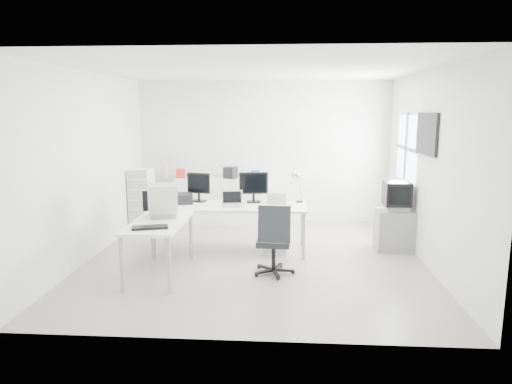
# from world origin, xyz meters

# --- Properties ---
(floor) EXTENTS (5.00, 5.00, 0.01)m
(floor) POSITION_xyz_m (0.00, 0.00, 0.00)
(floor) COLOR beige
(floor) RESTS_ON ground
(ceiling) EXTENTS (5.00, 5.00, 0.01)m
(ceiling) POSITION_xyz_m (0.00, 0.00, 2.80)
(ceiling) COLOR white
(ceiling) RESTS_ON back_wall
(back_wall) EXTENTS (5.00, 0.02, 2.80)m
(back_wall) POSITION_xyz_m (0.00, 2.50, 1.40)
(back_wall) COLOR silver
(back_wall) RESTS_ON floor
(left_wall) EXTENTS (0.02, 5.00, 2.80)m
(left_wall) POSITION_xyz_m (-2.50, 0.00, 1.40)
(left_wall) COLOR silver
(left_wall) RESTS_ON floor
(right_wall) EXTENTS (0.02, 5.00, 2.80)m
(right_wall) POSITION_xyz_m (2.50, 0.00, 1.40)
(right_wall) COLOR silver
(right_wall) RESTS_ON floor
(window) EXTENTS (0.02, 1.20, 1.10)m
(window) POSITION_xyz_m (2.48, 1.20, 1.60)
(window) COLOR white
(window) RESTS_ON right_wall
(wall_picture) EXTENTS (0.04, 0.90, 0.60)m
(wall_picture) POSITION_xyz_m (2.47, 0.10, 1.90)
(wall_picture) COLOR black
(wall_picture) RESTS_ON right_wall
(main_desk) EXTENTS (2.40, 0.80, 0.75)m
(main_desk) POSITION_xyz_m (-0.42, 0.39, 0.38)
(main_desk) COLOR silver
(main_desk) RESTS_ON floor
(side_desk) EXTENTS (0.70, 1.40, 0.75)m
(side_desk) POSITION_xyz_m (-1.27, -0.71, 0.38)
(side_desk) COLOR silver
(side_desk) RESTS_ON floor
(drawer_pedestal) EXTENTS (0.40, 0.50, 0.60)m
(drawer_pedestal) POSITION_xyz_m (0.28, 0.44, 0.30)
(drawer_pedestal) COLOR silver
(drawer_pedestal) RESTS_ON floor
(inkjet_printer) EXTENTS (0.51, 0.44, 0.16)m
(inkjet_printer) POSITION_xyz_m (-1.27, 0.49, 0.83)
(inkjet_printer) COLOR black
(inkjet_printer) RESTS_ON main_desk
(lcd_monitor_small) EXTENTS (0.43, 0.31, 0.49)m
(lcd_monitor_small) POSITION_xyz_m (-0.97, 0.64, 1.00)
(lcd_monitor_small) COLOR black
(lcd_monitor_small) RESTS_ON main_desk
(lcd_monitor_large) EXTENTS (0.49, 0.25, 0.48)m
(lcd_monitor_large) POSITION_xyz_m (-0.07, 0.64, 0.99)
(lcd_monitor_large) COLOR black
(lcd_monitor_large) RESTS_ON main_desk
(laptop) EXTENTS (0.43, 0.44, 0.24)m
(laptop) POSITION_xyz_m (-0.37, 0.29, 0.87)
(laptop) COLOR #B7B7BA
(laptop) RESTS_ON main_desk
(white_keyboard) EXTENTS (0.42, 0.25, 0.02)m
(white_keyboard) POSITION_xyz_m (0.23, 0.24, 0.76)
(white_keyboard) COLOR silver
(white_keyboard) RESTS_ON main_desk
(white_mouse) EXTENTS (0.06, 0.06, 0.06)m
(white_mouse) POSITION_xyz_m (0.53, 0.29, 0.78)
(white_mouse) COLOR silver
(white_mouse) RESTS_ON main_desk
(laser_printer) EXTENTS (0.36, 0.32, 0.18)m
(laser_printer) POSITION_xyz_m (0.33, 0.61, 0.84)
(laser_printer) COLOR #9E9E9E
(laser_printer) RESTS_ON main_desk
(desk_lamp) EXTENTS (0.21, 0.21, 0.49)m
(desk_lamp) POSITION_xyz_m (0.68, 0.69, 0.99)
(desk_lamp) COLOR silver
(desk_lamp) RESTS_ON main_desk
(crt_monitor) EXTENTS (0.47, 0.47, 0.44)m
(crt_monitor) POSITION_xyz_m (-1.27, -0.46, 0.97)
(crt_monitor) COLOR #B7B7BA
(crt_monitor) RESTS_ON side_desk
(black_keyboard) EXTENTS (0.48, 0.30, 0.03)m
(black_keyboard) POSITION_xyz_m (-1.27, -1.11, 0.77)
(black_keyboard) COLOR black
(black_keyboard) RESTS_ON side_desk
(office_chair) EXTENTS (0.61, 0.61, 1.01)m
(office_chair) POSITION_xyz_m (0.30, -0.60, 0.51)
(office_chair) COLOR #26292B
(office_chair) RESTS_ON floor
(tv_cabinet) EXTENTS (0.60, 0.49, 0.65)m
(tv_cabinet) POSITION_xyz_m (2.22, 0.63, 0.33)
(tv_cabinet) COLOR slate
(tv_cabinet) RESTS_ON floor
(crt_tv) EXTENTS (0.50, 0.48, 0.45)m
(crt_tv) POSITION_xyz_m (2.22, 0.63, 0.88)
(crt_tv) COLOR black
(crt_tv) RESTS_ON tv_cabinet
(sideboard) EXTENTS (1.80, 0.45, 0.90)m
(sideboard) POSITION_xyz_m (-0.84, 2.24, 0.45)
(sideboard) COLOR silver
(sideboard) RESTS_ON floor
(clutter_box_a) EXTENTS (0.21, 0.20, 0.18)m
(clutter_box_a) POSITION_xyz_m (-1.64, 2.24, 0.99)
(clutter_box_a) COLOR #AE2218
(clutter_box_a) RESTS_ON sideboard
(clutter_box_b) EXTENTS (0.13, 0.12, 0.13)m
(clutter_box_b) POSITION_xyz_m (-1.14, 2.24, 0.96)
(clutter_box_b) COLOR silver
(clutter_box_b) RESTS_ON sideboard
(clutter_box_c) EXTENTS (0.29, 0.28, 0.22)m
(clutter_box_c) POSITION_xyz_m (-0.64, 2.24, 1.01)
(clutter_box_c) COLOR black
(clutter_box_c) RESTS_ON sideboard
(clutter_box_d) EXTENTS (0.17, 0.15, 0.16)m
(clutter_box_d) POSITION_xyz_m (-0.14, 2.24, 0.98)
(clutter_box_d) COLOR #1733A5
(clutter_box_d) RESTS_ON sideboard
(clutter_bottle) EXTENTS (0.07, 0.07, 0.22)m
(clutter_bottle) POSITION_xyz_m (-1.94, 2.28, 1.01)
(clutter_bottle) COLOR silver
(clutter_bottle) RESTS_ON sideboard
(filing_cabinet) EXTENTS (0.39, 0.47, 1.13)m
(filing_cabinet) POSITION_xyz_m (-2.28, 1.73, 0.56)
(filing_cabinet) COLOR silver
(filing_cabinet) RESTS_ON floor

